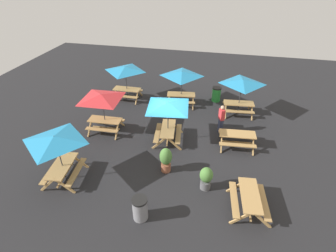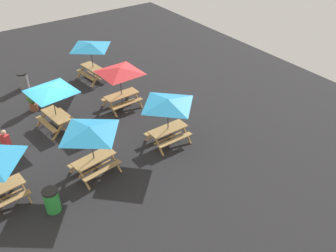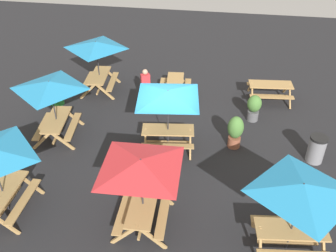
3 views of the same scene
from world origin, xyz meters
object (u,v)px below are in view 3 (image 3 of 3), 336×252
at_px(trash_bin_green, 56,93).
at_px(potted_plant_0, 254,107).
at_px(picnic_table_3, 141,169).
at_px(picnic_table_5, 301,194).
at_px(trash_bin_gray, 316,149).
at_px(picnic_table_0, 96,49).
at_px(picnic_table_6, 270,88).
at_px(picnic_table_2, 168,99).
at_px(picnic_table_4, 175,86).
at_px(picnic_table_7, 50,89).
at_px(potted_plant_1, 235,131).
at_px(person_standing, 146,87).

xyz_separation_m(trash_bin_green, potted_plant_0, (0.10, -8.12, 0.10)).
bearing_deg(picnic_table_3, trash_bin_green, 38.87).
xyz_separation_m(picnic_table_5, trash_bin_gray, (3.85, -1.25, -1.49)).
height_order(picnic_table_0, picnic_table_6, picnic_table_0).
xyz_separation_m(picnic_table_2, picnic_table_4, (3.53, 0.29, -1.43)).
relative_size(picnic_table_3, picnic_table_6, 1.47).
relative_size(picnic_table_0, picnic_table_7, 1.00).
relative_size(picnic_table_2, picnic_table_4, 1.47).
distance_m(picnic_table_5, trash_bin_green, 10.82).
bearing_deg(picnic_table_6, picnic_table_4, 0.86).
distance_m(picnic_table_0, picnic_table_7, 3.67).
relative_size(picnic_table_3, potted_plant_0, 2.60).
bearing_deg(trash_bin_green, picnic_table_7, -155.14).
xyz_separation_m(picnic_table_6, trash_bin_green, (-1.81, 8.84, -0.07)).
relative_size(picnic_table_4, picnic_table_7, 0.82).
height_order(picnic_table_2, picnic_table_3, same).
distance_m(picnic_table_6, picnic_table_7, 8.91).
xyz_separation_m(picnic_table_0, potted_plant_0, (-1.33, -6.67, -1.39)).
height_order(picnic_table_4, potted_plant_1, potted_plant_1).
bearing_deg(potted_plant_1, picnic_table_6, -21.50).
bearing_deg(potted_plant_0, picnic_table_0, 78.72).
bearing_deg(person_standing, potted_plant_0, -30.51).
bearing_deg(picnic_table_3, picnic_table_2, -3.80).
distance_m(picnic_table_0, trash_bin_gray, 9.50).
bearing_deg(picnic_table_3, picnic_table_4, -0.70).
height_order(picnic_table_0, picnic_table_7, same).
bearing_deg(picnic_table_5, picnic_table_4, -67.64).
relative_size(trash_bin_gray, potted_plant_0, 0.90).
xyz_separation_m(picnic_table_2, potted_plant_1, (0.42, -2.31, -1.31)).
bearing_deg(picnic_table_7, picnic_table_5, -123.49).
distance_m(picnic_table_6, potted_plant_0, 1.86).
bearing_deg(trash_bin_green, picnic_table_2, -113.09).
bearing_deg(person_standing, picnic_table_2, -88.38).
distance_m(picnic_table_6, trash_bin_gray, 4.14).
bearing_deg(picnic_table_2, picnic_table_6, -140.59).
height_order(picnic_table_3, potted_plant_1, picnic_table_3).
distance_m(picnic_table_2, potted_plant_0, 4.02).
height_order(picnic_table_7, person_standing, picnic_table_7).
bearing_deg(person_standing, picnic_table_3, -104.08).
xyz_separation_m(picnic_table_7, trash_bin_green, (2.22, 1.03, -1.49)).
xyz_separation_m(picnic_table_0, picnic_table_4, (-0.08, -3.37, -1.43)).
distance_m(picnic_table_6, person_standing, 5.28).
bearing_deg(picnic_table_0, person_standing, -118.54).
height_order(picnic_table_3, person_standing, picnic_table_3).
bearing_deg(picnic_table_5, picnic_table_3, -10.09).
xyz_separation_m(trash_bin_gray, potted_plant_1, (0.35, 2.71, 0.19)).
height_order(picnic_table_5, trash_bin_gray, picnic_table_5).
xyz_separation_m(picnic_table_7, trash_bin_gray, (0.10, -9.12, -1.49)).
bearing_deg(picnic_table_5, potted_plant_1, -77.51).
xyz_separation_m(trash_bin_green, trash_bin_gray, (-2.12, -10.14, 0.00)).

